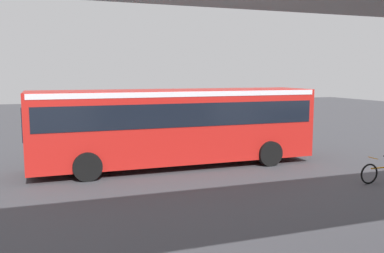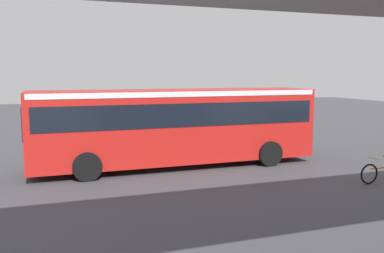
% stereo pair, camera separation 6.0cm
% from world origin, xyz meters
% --- Properties ---
extents(ground, '(80.00, 80.00, 0.00)m').
position_xyz_m(ground, '(0.00, 0.00, 0.00)').
color(ground, '#424247').
extents(city_bus, '(11.54, 2.85, 3.15)m').
position_xyz_m(city_bus, '(-0.46, 0.59, 1.88)').
color(city_bus, red).
rests_on(city_bus, ground).
extents(bicycle_orange, '(1.77, 0.44, 0.96)m').
position_xyz_m(bicycle_orange, '(-6.45, 5.52, 0.37)').
color(bicycle_orange, black).
rests_on(bicycle_orange, ground).
extents(traffic_sign, '(0.08, 0.60, 2.80)m').
position_xyz_m(traffic_sign, '(-3.36, -4.69, 1.89)').
color(traffic_sign, slate).
rests_on(traffic_sign, ground).
extents(lane_dash_leftmost, '(2.00, 0.20, 0.01)m').
position_xyz_m(lane_dash_leftmost, '(-4.00, -3.11, 0.00)').
color(lane_dash_leftmost, silver).
rests_on(lane_dash_leftmost, ground).
extents(lane_dash_left, '(2.00, 0.20, 0.01)m').
position_xyz_m(lane_dash_left, '(0.00, -3.11, 0.00)').
color(lane_dash_left, silver).
rests_on(lane_dash_left, ground).
extents(lane_dash_centre, '(2.00, 0.20, 0.01)m').
position_xyz_m(lane_dash_centre, '(4.00, -3.11, 0.00)').
color(lane_dash_centre, silver).
rests_on(lane_dash_centre, ground).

